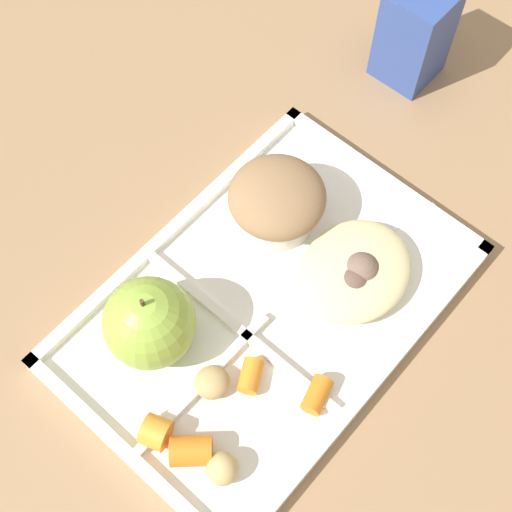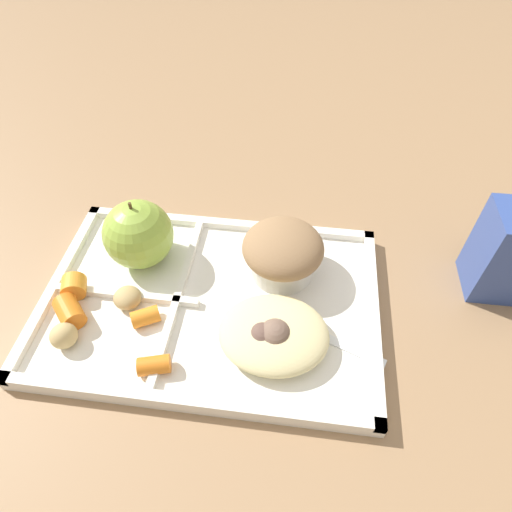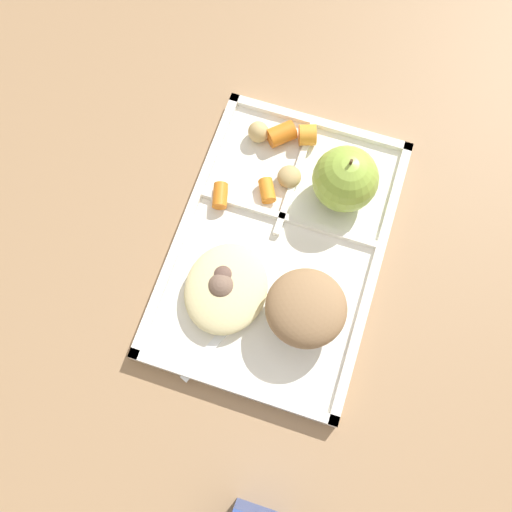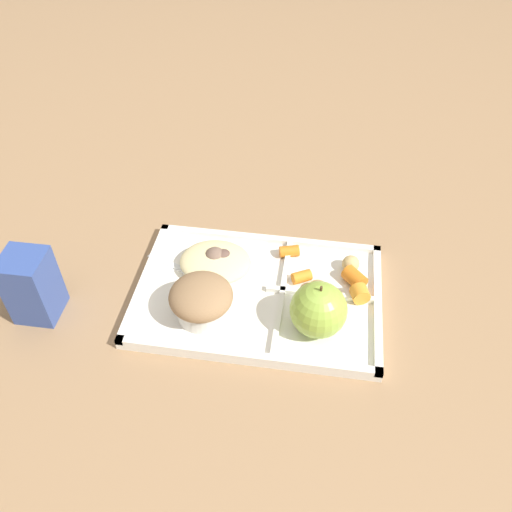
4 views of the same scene
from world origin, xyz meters
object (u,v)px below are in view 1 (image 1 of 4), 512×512
Objects in this scene: green_apple at (149,323)px; plastic_fork at (362,241)px; lunch_tray at (266,308)px; milk_carton at (415,34)px; bran_muffin at (277,201)px.

green_apple is 0.22m from plastic_fork.
milk_carton reaches higher than lunch_tray.
plastic_fork is (0.04, -0.08, -0.03)m from bran_muffin.
plastic_fork is (0.20, -0.08, -0.04)m from green_apple.
plastic_fork is at bearing -155.22° from milk_carton.
green_apple is (-0.09, 0.05, 0.04)m from lunch_tray.
milk_carton reaches higher than plastic_fork.
bran_muffin is (0.08, 0.05, 0.04)m from lunch_tray.
bran_muffin is 0.63× the size of plastic_fork.
bran_muffin is 0.83× the size of milk_carton.
lunch_tray is at bearing -30.56° from green_apple.
lunch_tray is 2.54× the size of plastic_fork.
green_apple is at bearing 149.44° from lunch_tray.
green_apple is at bearing -177.69° from milk_carton.
bran_muffin is at bearing 34.83° from lunch_tray.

